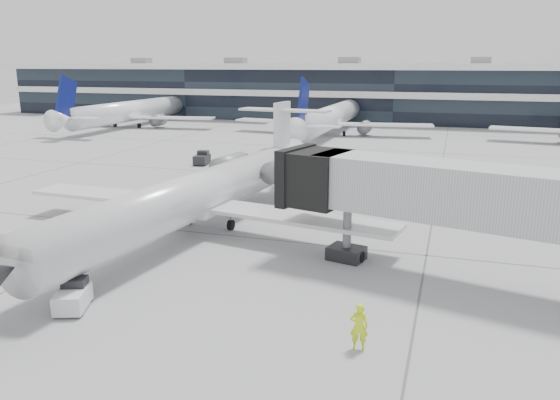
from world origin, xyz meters
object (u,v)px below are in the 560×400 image
(jet_bridge, at_px, (483,197))
(cargo_uld, at_px, (27,249))
(regional_jet, at_px, (199,194))
(baggage_tug, at_px, (73,296))
(ramp_worker, at_px, (359,326))

(jet_bridge, relative_size, cargo_uld, 7.62)
(regional_jet, bearing_deg, cargo_uld, -120.41)
(baggage_tug, relative_size, cargo_uld, 0.94)
(cargo_uld, bearing_deg, jet_bridge, 22.46)
(ramp_worker, xyz_separation_m, baggage_tug, (-13.36, -0.35, -0.38))
(jet_bridge, distance_m, baggage_tug, 20.38)
(baggage_tug, bearing_deg, regional_jet, 67.37)
(baggage_tug, height_order, cargo_uld, cargo_uld)
(ramp_worker, bearing_deg, jet_bridge, -129.06)
(ramp_worker, xyz_separation_m, cargo_uld, (-19.56, 3.64, -0.04))
(regional_jet, height_order, cargo_uld, regional_jet)
(cargo_uld, bearing_deg, ramp_worker, 1.09)
(regional_jet, relative_size, baggage_tug, 13.87)
(regional_jet, distance_m, baggage_tug, 12.89)
(regional_jet, bearing_deg, baggage_tug, -85.09)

